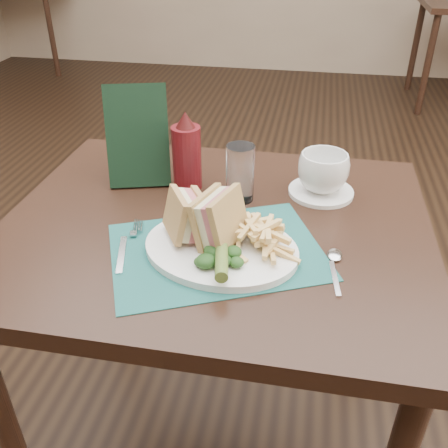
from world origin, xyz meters
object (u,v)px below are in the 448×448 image
coffee_cup (323,172)px  ketchup_bottle (187,151)px  placemat (217,251)px  check_presenter (138,136)px  table_main (217,347)px  table_bg_left (29,25)px  plate (221,249)px  saucer (321,192)px  sandwich_half_b (209,215)px  sandwich_half_a (176,217)px  drinking_glass (240,173)px

coffee_cup → ketchup_bottle: bearing=-175.6°
placemat → check_presenter: check_presenter is taller
table_main → table_bg_left: size_ratio=1.00×
coffee_cup → plate: bearing=-123.7°
saucer → table_bg_left: bearing=128.0°
sandwich_half_b → table_bg_left: bearing=142.5°
table_main → plate: plate is taller
saucer → placemat: bearing=-125.3°
plate → coffee_cup: 0.33m
sandwich_half_a → coffee_cup: size_ratio=0.81×
table_bg_left → coffee_cup: (2.80, -3.58, 0.43)m
ketchup_bottle → coffee_cup: bearing=4.4°
table_main → sandwich_half_b: size_ratio=8.43×
table_bg_left → saucer: 4.56m
sandwich_half_a → ketchup_bottle: (-0.04, 0.24, 0.03)m
table_main → placemat: bearing=-77.1°
plate → coffee_cup: bearing=66.8°
plate → table_main: bearing=117.8°
ketchup_bottle → saucer: bearing=4.4°
sandwich_half_b → saucer: size_ratio=0.71×
table_bg_left → ketchup_bottle: 4.40m
plate → check_presenter: 0.38m
plate → sandwich_half_b: 0.07m
check_presenter → ketchup_bottle: bearing=-22.0°
sandwich_half_a → ketchup_bottle: bearing=68.3°
coffee_cup → sandwich_half_a: bearing=-135.9°
drinking_glass → ketchup_bottle: bearing=165.0°
saucer → check_presenter: (-0.43, -0.01, 0.11)m
placemat → ketchup_bottle: 0.29m
plate → drinking_glass: bearing=100.1°
plate → coffee_cup: size_ratio=2.61×
placemat → check_presenter: 0.37m
table_main → ketchup_bottle: size_ratio=4.84×
plate → table_bg_left: bearing=134.7°
table_bg_left → sandwich_half_b: (2.59, -3.84, 0.45)m
table_main → drinking_glass: (0.04, 0.11, 0.44)m
table_bg_left → check_presenter: bearing=-56.7°
table_main → placemat: placemat is taller
drinking_glass → table_main: bearing=-109.0°
table_main → coffee_cup: size_ratio=7.83×
coffee_cup → sandwich_half_b: bearing=-129.5°
sandwich_half_b → saucer: sandwich_half_b is taller
saucer → coffee_cup: size_ratio=1.30×
placemat → plate: size_ratio=1.33×
sandwich_half_b → ketchup_bottle: ketchup_bottle is taller
drinking_glass → sandwich_half_a: bearing=-114.0°
coffee_cup → check_presenter: size_ratio=0.49×
drinking_glass → coffee_cup: bearing=17.9°
table_bg_left → placemat: placemat is taller
placemat → sandwich_half_a: sandwich_half_a is taller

